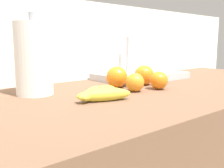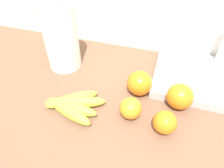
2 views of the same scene
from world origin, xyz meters
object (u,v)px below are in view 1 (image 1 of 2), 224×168
(orange_front, at_px, (144,75))
(paper_towel_roll, at_px, (34,59))
(orange_back_right, at_px, (117,77))
(sink_basin, at_px, (141,75))
(banana_bunch, at_px, (99,94))
(orange_center, at_px, (159,80))
(orange_back_left, at_px, (135,82))

(orange_front, xyz_separation_m, paper_towel_roll, (-0.43, 0.09, 0.08))
(orange_back_right, xyz_separation_m, sink_basin, (0.25, 0.12, -0.02))
(banana_bunch, height_order, paper_towel_roll, paper_towel_roll)
(orange_center, distance_m, paper_towel_roll, 0.45)
(orange_back_left, height_order, orange_back_right, orange_back_right)
(orange_center, height_order, orange_front, orange_front)
(banana_bunch, bearing_deg, orange_back_left, 8.84)
(paper_towel_roll, bearing_deg, orange_back_left, -29.99)
(orange_front, height_order, paper_towel_roll, paper_towel_roll)
(paper_towel_roll, bearing_deg, orange_back_right, -12.39)
(orange_back_right, bearing_deg, banana_bunch, -143.84)
(paper_towel_roll, bearing_deg, orange_center, -25.83)
(orange_back_left, xyz_separation_m, orange_center, (0.10, -0.02, 0.00))
(orange_center, height_order, orange_back_right, orange_back_right)
(banana_bunch, relative_size, orange_center, 2.82)
(orange_front, xyz_separation_m, sink_basin, (0.12, 0.14, -0.02))
(orange_center, bearing_deg, orange_back_right, 127.60)
(banana_bunch, bearing_deg, sink_basin, 29.97)
(orange_center, bearing_deg, orange_back_left, 167.90)
(banana_bunch, relative_size, orange_back_left, 2.85)
(orange_back_left, xyz_separation_m, orange_front, (0.13, 0.08, 0.01))
(paper_towel_roll, height_order, sink_basin, paper_towel_roll)
(orange_front, relative_size, paper_towel_roll, 0.30)
(banana_bunch, xyz_separation_m, sink_basin, (0.43, 0.25, -0.00))
(sink_basin, bearing_deg, orange_back_right, -155.08)
(orange_center, relative_size, orange_back_right, 0.81)
(banana_bunch, relative_size, orange_back_right, 2.29)
(banana_bunch, distance_m, orange_center, 0.28)
(orange_center, height_order, sink_basin, sink_basin)
(orange_center, distance_m, orange_front, 0.11)
(orange_center, bearing_deg, paper_towel_roll, 154.17)
(orange_back_left, bearing_deg, paper_towel_roll, 150.01)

